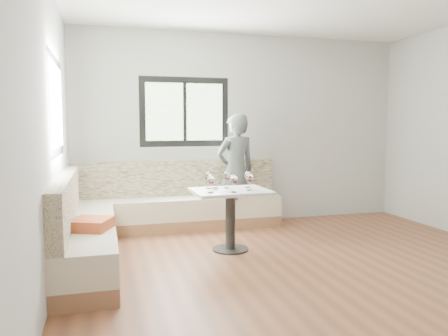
{
  "coord_description": "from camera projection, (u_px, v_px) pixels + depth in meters",
  "views": [
    {
      "loc": [
        -2.05,
        -3.77,
        1.47
      ],
      "look_at": [
        -0.69,
        1.14,
        0.96
      ],
      "focal_mm": 35.0,
      "sensor_mm": 36.0,
      "label": 1
    }
  ],
  "objects": [
    {
      "name": "room",
      "position": [
        314.0,
        131.0,
        4.22
      ],
      "size": [
        5.01,
        5.01,
        2.81
      ],
      "color": "brown",
      "rests_on": "ground"
    },
    {
      "name": "banquette",
      "position": [
        144.0,
        217.0,
        5.41
      ],
      "size": [
        2.9,
        2.8,
        0.95
      ],
      "color": "#8F6142",
      "rests_on": "ground"
    },
    {
      "name": "table",
      "position": [
        230.0,
        205.0,
        5.08
      ],
      "size": [
        0.89,
        0.71,
        0.72
      ],
      "rotation": [
        0.0,
        0.0,
        0.04
      ],
      "color": "black",
      "rests_on": "ground"
    },
    {
      "name": "person",
      "position": [
        236.0,
        171.0,
        6.19
      ],
      "size": [
        0.66,
        0.51,
        1.62
      ],
      "primitive_type": "imported",
      "rotation": [
        0.0,
        0.0,
        3.36
      ],
      "color": "#48504E",
      "rests_on": "ground"
    },
    {
      "name": "olive_ramekin",
      "position": [
        214.0,
        188.0,
        5.09
      ],
      "size": [
        0.09,
        0.09,
        0.04
      ],
      "color": "white",
      "rests_on": "table"
    },
    {
      "name": "wine_glass_a",
      "position": [
        211.0,
        180.0,
        4.82
      ],
      "size": [
        0.09,
        0.09,
        0.2
      ],
      "color": "white",
      "rests_on": "table"
    },
    {
      "name": "wine_glass_b",
      "position": [
        234.0,
        180.0,
        4.85
      ],
      "size": [
        0.09,
        0.09,
        0.2
      ],
      "color": "white",
      "rests_on": "table"
    },
    {
      "name": "wine_glass_c",
      "position": [
        250.0,
        178.0,
        5.01
      ],
      "size": [
        0.09,
        0.09,
        0.2
      ],
      "color": "white",
      "rests_on": "table"
    },
    {
      "name": "wine_glass_d",
      "position": [
        227.0,
        177.0,
        5.17
      ],
      "size": [
        0.09,
        0.09,
        0.2
      ],
      "color": "white",
      "rests_on": "table"
    },
    {
      "name": "wine_glass_e",
      "position": [
        248.0,
        176.0,
        5.21
      ],
      "size": [
        0.09,
        0.09,
        0.2
      ],
      "color": "white",
      "rests_on": "table"
    },
    {
      "name": "wine_glass_f",
      "position": [
        208.0,
        177.0,
        5.15
      ],
      "size": [
        0.09,
        0.09,
        0.2
      ],
      "color": "white",
      "rests_on": "table"
    }
  ]
}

